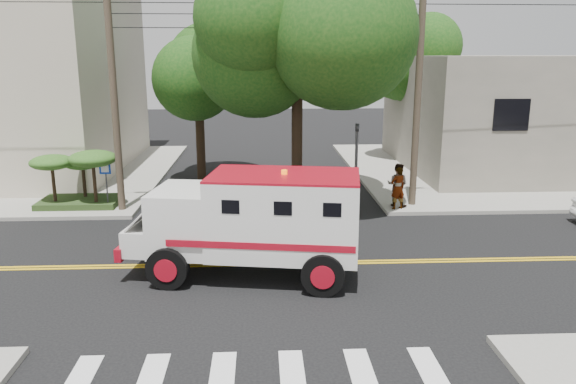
{
  "coord_description": "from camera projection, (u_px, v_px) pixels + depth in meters",
  "views": [
    {
      "loc": [
        0.02,
        -16.12,
        6.24
      ],
      "look_at": [
        0.95,
        2.67,
        1.6
      ],
      "focal_mm": 35.0,
      "sensor_mm": 36.0,
      "label": 1
    }
  ],
  "objects": [
    {
      "name": "tree_right",
      "position": [
        417.0,
        57.0,
        31.38
      ],
      "size": [
        4.8,
        4.5,
        8.2
      ],
      "color": "black",
      "rests_on": "ground"
    },
    {
      "name": "tree_left",
      "position": [
        204.0,
        65.0,
        27.06
      ],
      "size": [
        4.48,
        4.2,
        7.7
      ],
      "color": "black",
      "rests_on": "ground"
    },
    {
      "name": "armored_truck",
      "position": [
        254.0,
        218.0,
        15.86
      ],
      "size": [
        6.93,
        3.52,
        3.02
      ],
      "rotation": [
        0.0,
        0.0,
        -0.16
      ],
      "color": "silver",
      "rests_on": "ground"
    },
    {
      "name": "building_right",
      "position": [
        534.0,
        112.0,
        30.67
      ],
      "size": [
        14.0,
        12.0,
        6.0
      ],
      "primitive_type": "cube",
      "color": "slate",
      "rests_on": "sidewalk_ne"
    },
    {
      "name": "sidewalk_nw",
      "position": [
        5.0,
        174.0,
        29.56
      ],
      "size": [
        17.0,
        17.0,
        0.15
      ],
      "primitive_type": "cube",
      "color": "gray",
      "rests_on": "ground"
    },
    {
      "name": "utility_pole_left",
      "position": [
        114.0,
        100.0,
        21.6
      ],
      "size": [
        0.28,
        0.28,
        9.0
      ],
      "primitive_type": "cylinder",
      "color": "#382D23",
      "rests_on": "ground"
    },
    {
      "name": "utility_pole_right",
      "position": [
        418.0,
        99.0,
        22.36
      ],
      "size": [
        0.28,
        0.28,
        9.0
      ],
      "primitive_type": "cylinder",
      "color": "#382D23",
      "rests_on": "ground"
    },
    {
      "name": "sidewalk_ne",
      "position": [
        506.0,
        169.0,
        30.84
      ],
      "size": [
        17.0,
        17.0,
        0.15
      ],
      "primitive_type": "cube",
      "color": "gray",
      "rests_on": "ground"
    },
    {
      "name": "pedestrian_a",
      "position": [
        398.0,
        188.0,
        22.48
      ],
      "size": [
        0.73,
        0.6,
        1.72
      ],
      "primitive_type": "imported",
      "rotation": [
        0.0,
        0.0,
        3.5
      ],
      "color": "gray",
      "rests_on": "sidewalk_ne"
    },
    {
      "name": "palm_planter",
      "position": [
        78.0,
        170.0,
        22.8
      ],
      "size": [
        3.52,
        2.63,
        2.36
      ],
      "color": "#1E3314",
      "rests_on": "sidewalk_nw"
    },
    {
      "name": "accessibility_sign",
      "position": [
        106.0,
        179.0,
        22.49
      ],
      "size": [
        0.45,
        0.1,
        2.02
      ],
      "color": "#3F3F42",
      "rests_on": "ground"
    },
    {
      "name": "pedestrian_b",
      "position": [
        397.0,
        185.0,
        22.88
      ],
      "size": [
        1.09,
        1.02,
        1.79
      ],
      "primitive_type": "imported",
      "rotation": [
        0.0,
        0.0,
        2.63
      ],
      "color": "gray",
      "rests_on": "sidewalk_ne"
    },
    {
      "name": "tree_main",
      "position": [
        309.0,
        28.0,
        21.52
      ],
      "size": [
        6.08,
        5.7,
        9.85
      ],
      "color": "black",
      "rests_on": "ground"
    },
    {
      "name": "traffic_signal",
      "position": [
        356.0,
        158.0,
        22.21
      ],
      "size": [
        0.15,
        0.18,
        3.6
      ],
      "color": "#3F3F42",
      "rests_on": "ground"
    },
    {
      "name": "ground",
      "position": [
        261.0,
        264.0,
        17.13
      ],
      "size": [
        100.0,
        100.0,
        0.0
      ],
      "primitive_type": "plane",
      "color": "black",
      "rests_on": "ground"
    }
  ]
}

